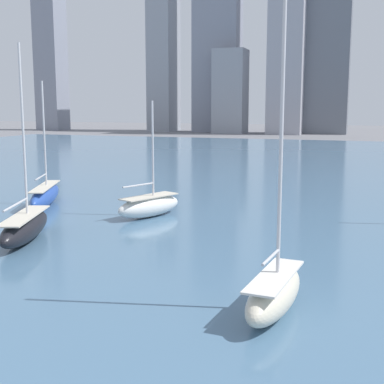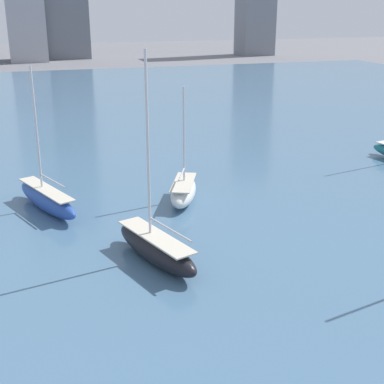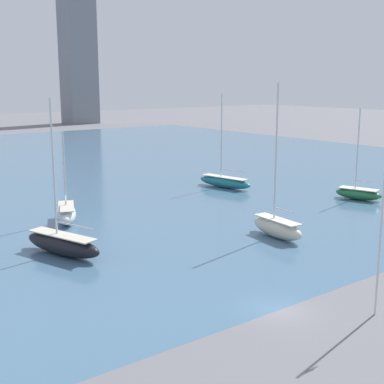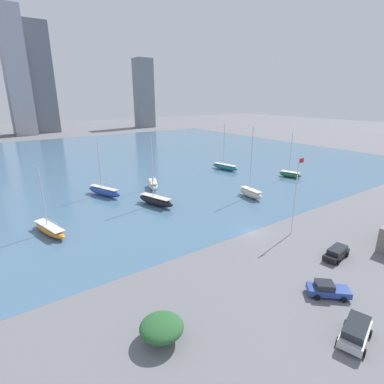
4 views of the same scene
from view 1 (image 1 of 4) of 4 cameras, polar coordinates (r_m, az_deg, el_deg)
harbor_water at (r=84.10m, az=6.87°, el=2.53°), size 180.00×140.00×0.00m
distant_city_skyline at (r=187.58m, az=6.81°, el=15.20°), size 175.79×19.02×66.87m
sailboat_black at (r=40.99m, az=-17.39°, el=-3.54°), size 4.77×9.31×14.22m
sailboat_white at (r=47.65m, az=-4.59°, el=-1.44°), size 4.76×7.22×10.22m
sailboat_blue at (r=54.57m, az=-15.39°, el=-0.31°), size 5.26×9.96×12.14m
sailboat_cream at (r=26.17m, az=8.78°, el=-10.43°), size 2.49×7.13×15.48m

